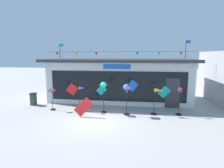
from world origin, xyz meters
The scene contains 10 objects.
ground_plane centered at (0.00, 0.00, 0.00)m, with size 80.00×80.00×0.00m, color #9E9B99.
kite_shop_building centered at (0.80, 5.33, 1.64)m, with size 10.77×5.11×4.62m.
wind_spinner_far_left centered at (-3.20, 1.64, 0.99)m, with size 0.41×0.32×1.49m.
wind_spinner_left centered at (-1.29, 1.67, 0.88)m, with size 0.57×0.38×1.58m.
wind_spinner_center_left centered at (0.17, 1.54, 1.55)m, with size 0.38×0.38×1.92m.
wind_spinner_center_right centered at (1.59, 1.35, 1.51)m, with size 0.40×0.40×1.85m.
wind_spinner_right centered at (3.40, 1.57, 1.13)m, with size 0.71×0.37×1.59m.
wind_spinner_far_right centered at (4.68, 1.68, 0.89)m, with size 0.36×0.36×1.69m.
trash_bin centered at (-5.12, 2.68, 0.43)m, with size 0.52×0.52×0.85m.
display_kite_on_ground centered at (-0.84, 0.66, 0.57)m, with size 0.57×0.03×1.04m, color red.
Camera 1 is at (2.22, -9.58, 3.53)m, focal length 30.36 mm.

